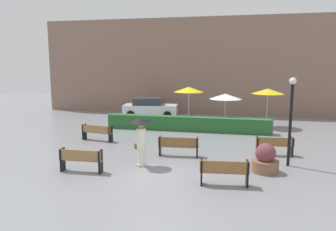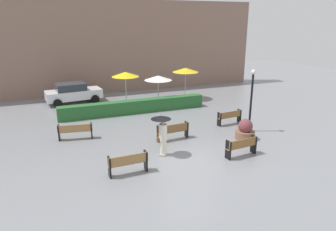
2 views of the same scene
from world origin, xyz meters
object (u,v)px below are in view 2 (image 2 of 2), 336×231
bench_far_left (75,130)px  patio_umbrella_yellow_far (186,70)px  pedestrian_with_umbrella (162,130)px  bench_mid_center (173,130)px  patio_umbrella_white (158,78)px  bench_far_right (230,116)px  patio_umbrella_yellow (125,74)px  bench_near_right (242,146)px  planter_pot (245,131)px  bench_near_left (128,162)px  lamp_post (252,94)px  parked_car (73,93)px

bench_far_left → patio_umbrella_yellow_far: size_ratio=0.72×
pedestrian_with_umbrella → bench_mid_center: bearing=52.8°
bench_far_left → patio_umbrella_white: bearing=37.4°
patio_umbrella_yellow_far → bench_far_right: bearing=-91.6°
patio_umbrella_yellow → bench_near_right: bearing=-74.8°
bench_near_right → pedestrian_with_umbrella: pedestrian_with_umbrella is taller
patio_umbrella_yellow_far → bench_mid_center: bearing=-119.0°
planter_pot → patio_umbrella_yellow: bearing=116.5°
bench_near_left → lamp_post: 8.56m
bench_far_left → patio_umbrella_yellow: 7.14m
patio_umbrella_white → lamp_post: bearing=-69.0°
parked_car → lamp_post: bearing=-50.3°
bench_mid_center → patio_umbrella_yellow_far: bearing=61.0°
planter_pot → lamp_post: bearing=44.9°
bench_near_right → patio_umbrella_white: patio_umbrella_white is taller
patio_umbrella_yellow → parked_car: 4.89m
lamp_post → patio_umbrella_white: lamp_post is taller
planter_pot → lamp_post: (0.99, 0.99, 1.77)m
bench_near_right → patio_umbrella_yellow_far: (2.30, 11.35, 1.87)m
bench_far_right → bench_mid_center: bearing=-165.9°
bench_far_right → patio_umbrella_white: size_ratio=0.75×
lamp_post → parked_car: lamp_post is taller
bench_far_right → patio_umbrella_yellow: (-4.98, 6.33, 1.97)m
bench_far_left → patio_umbrella_yellow: bearing=51.6°
pedestrian_with_umbrella → lamp_post: lamp_post is taller
bench_far_right → patio_umbrella_yellow_far: size_ratio=0.66×
bench_far_right → parked_car: bearing=132.7°
bench_far_right → pedestrian_with_umbrella: size_ratio=0.86×
bench_near_left → patio_umbrella_yellow: patio_umbrella_yellow is taller
patio_umbrella_yellow → patio_umbrella_yellow_far: patio_umbrella_yellow is taller
bench_near_right → planter_pot: planter_pot is taller
parked_car → bench_near_left: bearing=-86.0°
bench_near_left → pedestrian_with_umbrella: pedestrian_with_umbrella is taller
pedestrian_with_umbrella → lamp_post: 6.17m
lamp_post → patio_umbrella_yellow_far: (-0.19, 8.52, 0.16)m
bench_far_left → patio_umbrella_yellow_far: 11.39m
bench_far_right → bench_mid_center: 4.43m
bench_far_left → planter_pot: bearing=-21.6°
bench_far_right → pedestrian_with_umbrella: bearing=-153.7°
bench_near_right → pedestrian_with_umbrella: (-3.47, 1.55, 0.75)m
bench_mid_center → planter_pot: (3.70, -1.38, -0.05)m
bench_mid_center → patio_umbrella_yellow_far: size_ratio=0.71×
bench_far_left → parked_car: size_ratio=0.43×
patio_umbrella_yellow → patio_umbrella_white: patio_umbrella_yellow is taller
patio_umbrella_white → parked_car: patio_umbrella_white is taller
bench_near_right → patio_umbrella_yellow: (-2.88, 10.63, 1.95)m
bench_near_right → planter_pot: size_ratio=1.49×
planter_pot → patio_umbrella_yellow: (-4.38, 8.79, 2.01)m
bench_near_right → planter_pot: bearing=50.9°
bench_near_right → bench_near_left: bearing=177.3°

